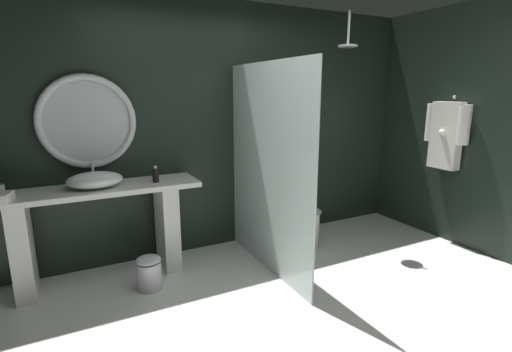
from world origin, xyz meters
The scene contains 13 objects.
ground_plane centered at (0.00, 0.00, 0.00)m, with size 5.76×5.76×0.00m, color silver.
back_wall_panel centered at (0.00, 1.90, 1.30)m, with size 4.80×0.10×2.60m, color black.
side_wall_right centered at (2.35, 0.76, 1.30)m, with size 0.10×2.47×2.60m, color black.
vanity_counter centered at (-1.34, 1.59, 0.53)m, with size 1.78×0.49×0.87m.
vessel_sink centered at (-1.34, 1.58, 0.94)m, with size 0.46×0.38×0.20m.
tumbler_cup centered at (-2.03, 1.57, 0.92)m, with size 0.06×0.06×0.11m, color silver.
soap_dispenser centered at (-0.83, 1.54, 0.94)m, with size 0.06×0.06×0.15m.
round_wall_mirror centered at (-1.34, 1.81, 1.43)m, with size 0.84×0.06×0.84m.
shower_glass_panel centered at (0.11, 1.09, 0.98)m, with size 0.02×1.51×1.95m, color silver.
rain_shower_head centered at (1.18, 1.33, 2.18)m, with size 0.20×0.20×0.36m.
hanging_bathrobe centered at (2.21, 0.83, 1.26)m, with size 0.20×0.52×0.80m.
toilet centered at (0.70, 1.44, 0.25)m, with size 0.41×0.57×0.55m.
waste_bin centered at (-1.00, 1.21, 0.15)m, with size 0.21×0.21×0.30m.
Camera 1 is at (-1.55, -1.88, 1.70)m, focal length 26.28 mm.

